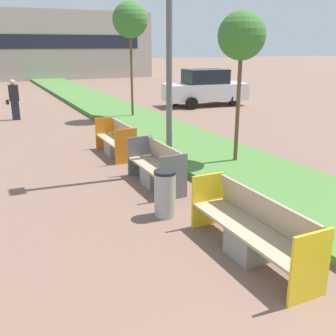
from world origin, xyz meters
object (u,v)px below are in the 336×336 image
Objects in this scene: parked_car_distant at (205,88)px; street_lamp_post at (169,6)px; bench_yellow_frame at (252,233)px; bench_grey_frame at (157,170)px; sapling_tree_near at (242,37)px; pedestrian_walking at (14,100)px; sapling_tree_far at (130,20)px; bench_orange_frame at (116,143)px; litter_bin at (165,194)px.

street_lamp_post is at bearing -118.92° from parked_car_distant.
street_lamp_post reaches higher than bench_yellow_frame.
bench_yellow_frame is 1.28× the size of bench_grey_frame.
sapling_tree_near is 2.28× the size of pedestrian_walking.
bench_yellow_frame is 0.56× the size of parked_car_distant.
sapling_tree_far is 5.85m from pedestrian_walking.
bench_yellow_frame is 3.47m from bench_grey_frame.
bench_orange_frame is 7.49m from pedestrian_walking.
parked_car_distant reaches higher than litter_bin.
sapling_tree_near is at bearing 10.01° from bench_grey_frame.
parked_car_distant is (7.24, 10.10, 0.55)m from bench_grey_frame.
pedestrian_walking is (-2.09, 13.49, 0.47)m from bench_yellow_frame.
pedestrian_walking is (-4.51, 2.03, -3.12)m from sapling_tree_far.
pedestrian_walking reaches higher than bench_orange_frame.
bench_grey_frame is at bearing -78.28° from pedestrian_walking.
bench_grey_frame is at bearing -169.99° from sapling_tree_near.
bench_yellow_frame reaches higher than litter_bin.
bench_yellow_frame is 0.35× the size of street_lamp_post.
parked_car_distant is (9.31, 0.08, 0.06)m from pedestrian_walking.
parked_car_distant is (7.77, 11.70, 0.47)m from litter_bin.
sapling_tree_near is (2.43, -2.42, 2.86)m from bench_orange_frame.
parked_car_distant reaches higher than bench_grey_frame.
litter_bin is at bearing -108.63° from bench_grey_frame.
litter_bin is (-0.54, -4.44, 0.08)m from bench_orange_frame.
street_lamp_post is at bearing 62.61° from litter_bin.
parked_car_distant is (4.81, 9.67, -2.30)m from sapling_tree_near.
sapling_tree_far reaches higher than parked_car_distant.
bench_yellow_frame is at bearing -112.02° from parked_car_distant.
pedestrian_walking is at bearing 106.15° from bench_orange_frame.
bench_orange_frame is at bearing 90.00° from bench_grey_frame.
sapling_tree_near is 11.04m from parked_car_distant.
sapling_tree_far is 1.08× the size of parked_car_distant.
bench_orange_frame is 0.40× the size of sapling_tree_far.
pedestrian_walking is 9.32m from parked_car_distant.
bench_yellow_frame is at bearing -101.94° from sapling_tree_far.
bench_orange_frame is 0.50× the size of sapling_tree_near.
bench_grey_frame is at bearing 90.11° from bench_yellow_frame.
sapling_tree_far is at bearing -24.27° from pedestrian_walking.
sapling_tree_far is (0.00, 7.56, 0.75)m from sapling_tree_near.
street_lamp_post is at bearing 45.62° from bench_grey_frame.
bench_yellow_frame is 12.25m from sapling_tree_far.
sapling_tree_far reaches higher than bench_grey_frame.
pedestrian_walking is at bearing -173.48° from parked_car_distant.
sapling_tree_near is (2.43, 0.43, 2.86)m from bench_grey_frame.
parked_car_distant is at bearing 0.49° from pedestrian_walking.
bench_grey_frame is at bearing -90.00° from bench_orange_frame.
pedestrian_walking is (-1.54, 11.62, 0.41)m from litter_bin.
street_lamp_post reaches higher than sapling_tree_far.
parked_car_distant is at bearing 23.73° from sapling_tree_far.
bench_orange_frame is 10.26m from parked_car_distant.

